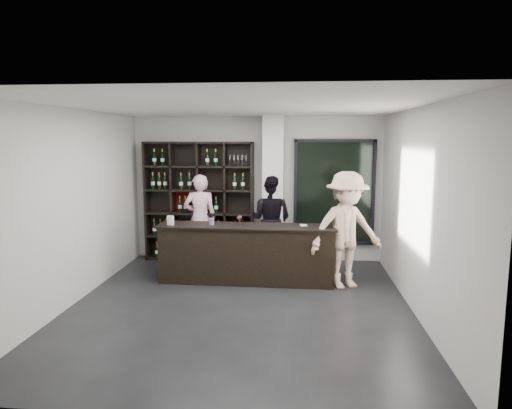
# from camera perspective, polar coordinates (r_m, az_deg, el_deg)

# --- Properties ---
(floor) EXTENTS (5.00, 5.50, 0.01)m
(floor) POSITION_cam_1_polar(r_m,az_deg,el_deg) (6.92, -2.00, -12.63)
(floor) COLOR black
(floor) RESTS_ON ground
(wine_shelf) EXTENTS (2.20, 0.35, 2.40)m
(wine_shelf) POSITION_cam_1_polar(r_m,az_deg,el_deg) (9.28, -7.10, 0.38)
(wine_shelf) COLOR black
(wine_shelf) RESTS_ON floor
(structural_column) EXTENTS (0.40, 0.40, 2.90)m
(structural_column) POSITION_cam_1_polar(r_m,az_deg,el_deg) (8.95, 2.16, 1.76)
(structural_column) COLOR silver
(structural_column) RESTS_ON floor
(glass_panel) EXTENTS (1.60, 0.08, 2.10)m
(glass_panel) POSITION_cam_1_polar(r_m,az_deg,el_deg) (9.19, 9.72, 1.50)
(glass_panel) COLOR black
(glass_panel) RESTS_ON floor
(tasting_counter) EXTENTS (3.04, 0.63, 1.00)m
(tasting_counter) POSITION_cam_1_polar(r_m,az_deg,el_deg) (7.87, -1.19, -6.18)
(tasting_counter) COLOR black
(tasting_counter) RESTS_ON floor
(taster_pink) EXTENTS (0.71, 0.52, 1.77)m
(taster_pink) POSITION_cam_1_polar(r_m,az_deg,el_deg) (9.16, -6.98, -1.73)
(taster_pink) COLOR #FFBFD4
(taster_pink) RESTS_ON floor
(taster_black) EXTENTS (1.04, 0.92, 1.77)m
(taster_black) POSITION_cam_1_polar(r_m,az_deg,el_deg) (8.97, 1.87, -1.88)
(taster_black) COLOR black
(taster_black) RESTS_ON floor
(customer) EXTENTS (1.42, 1.11, 1.93)m
(customer) POSITION_cam_1_polar(r_m,az_deg,el_deg) (7.66, 11.21, -3.16)
(customer) COLOR tan
(customer) RESTS_ON floor
(wine_glass) EXTENTS (0.09, 0.09, 0.21)m
(wine_glass) POSITION_cam_1_polar(r_m,az_deg,el_deg) (7.68, -2.07, -1.94)
(wine_glass) COLOR white
(wine_glass) RESTS_ON tasting_counter
(spit_cup) EXTENTS (0.09, 0.09, 0.11)m
(spit_cup) POSITION_cam_1_polar(r_m,az_deg,el_deg) (7.82, -5.56, -2.15)
(spit_cup) COLOR #A5BBCC
(spit_cup) RESTS_ON tasting_counter
(napkin_stack) EXTENTS (0.13, 0.13, 0.02)m
(napkin_stack) POSITION_cam_1_polar(r_m,az_deg,el_deg) (7.76, 5.95, -2.60)
(napkin_stack) COLOR white
(napkin_stack) RESTS_ON tasting_counter
(card_stand) EXTENTS (0.12, 0.08, 0.16)m
(card_stand) POSITION_cam_1_polar(r_m,az_deg,el_deg) (7.91, -10.65, -1.96)
(card_stand) COLOR white
(card_stand) RESTS_ON tasting_counter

